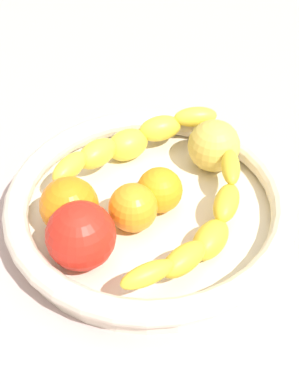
{
  "coord_description": "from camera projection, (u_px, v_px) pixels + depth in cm",
  "views": [
    {
      "loc": [
        0.81,
        -47.41,
        52.9
      ],
      "look_at": [
        0.0,
        0.0,
        7.63
      ],
      "focal_mm": 53.98,
      "sensor_mm": 36.0,
      "label": 1
    }
  ],
  "objects": [
    {
      "name": "orange_mid_left",
      "position": [
        133.0,
        208.0,
        0.64
      ],
      "size": [
        5.56,
        5.56,
        5.56
      ],
      "primitive_type": "sphere",
      "color": "orange",
      "rests_on": "fruit_bowl"
    },
    {
      "name": "orange_front",
      "position": [
        160.0,
        190.0,
        0.66
      ],
      "size": [
        5.34,
        5.34,
        5.34
      ],
      "primitive_type": "sphere",
      "color": "orange",
      "rests_on": "fruit_bowl"
    },
    {
      "name": "banana_draped_left",
      "position": [
        130.0,
        142.0,
        0.72
      ],
      "size": [
        20.62,
        14.92,
        5.25
      ],
      "color": "yellow",
      "rests_on": "fruit_bowl"
    },
    {
      "name": "tomato_red",
      "position": [
        81.0,
        236.0,
        0.6
      ],
      "size": [
        7.42,
        7.42,
        7.42
      ],
      "primitive_type": "sphere",
      "color": "red",
      "rests_on": "fruit_bowl"
    },
    {
      "name": "fruit_bowl",
      "position": [
        150.0,
        206.0,
        0.67
      ],
      "size": [
        33.63,
        33.63,
        4.51
      ],
      "color": "beige",
      "rests_on": "kitchen_counter"
    },
    {
      "name": "kitchen_counter",
      "position": [
        150.0,
        229.0,
        0.7
      ],
      "size": [
        120.0,
        120.0,
        3.0
      ],
      "primitive_type": "cube",
      "color": "#B9A19E",
      "rests_on": "ground"
    },
    {
      "name": "orange_mid_right",
      "position": [
        69.0,
        206.0,
        0.64
      ],
      "size": [
        6.6,
        6.6,
        6.6
      ],
      "primitive_type": "sphere",
      "color": "orange",
      "rests_on": "fruit_bowl"
    },
    {
      "name": "apple_yellow",
      "position": [
        214.0,
        146.0,
        0.71
      ],
      "size": [
        6.51,
        6.51,
        6.51
      ],
      "primitive_type": "sphere",
      "color": "gold",
      "rests_on": "fruit_bowl"
    },
    {
      "name": "banana_draped_right",
      "position": [
        204.0,
        229.0,
        0.62
      ],
      "size": [
        14.12,
        21.3,
        5.15
      ],
      "color": "yellow",
      "rests_on": "fruit_bowl"
    }
  ]
}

